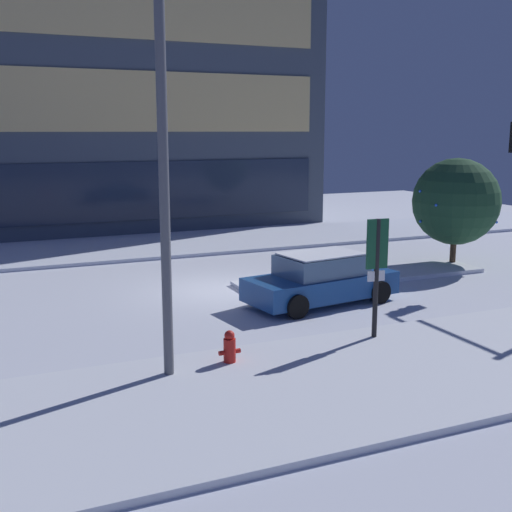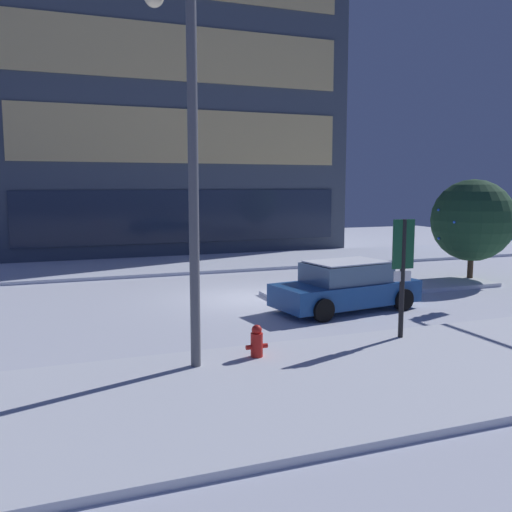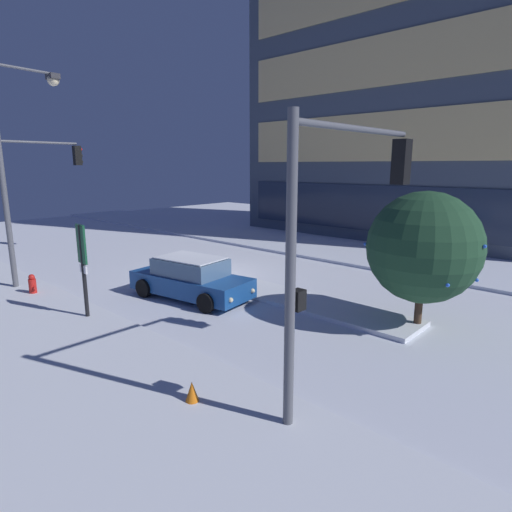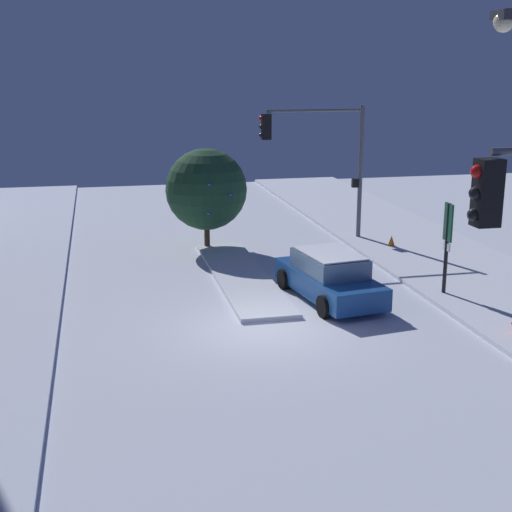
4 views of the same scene
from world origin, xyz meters
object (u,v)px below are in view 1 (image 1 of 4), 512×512
object	(u,v)px
fire_hydrant	(230,350)
parking_info_sign	(377,265)
car_near	(321,280)
street_lamp_arched	(150,113)
decorated_tree_median	(456,202)

from	to	relation	value
fire_hydrant	parking_info_sign	distance (m)	4.07
car_near	parking_info_sign	bearing A→B (deg)	-107.17
street_lamp_arched	decorated_tree_median	xyz separation A→B (m)	(12.90, 6.01, -2.92)
car_near	decorated_tree_median	bearing A→B (deg)	12.58
car_near	parking_info_sign	xyz separation A→B (m)	(-0.56, -3.60, 1.19)
car_near	fire_hydrant	size ratio (longest dim) A/B	5.71
decorated_tree_median	car_near	bearing A→B (deg)	-159.13
car_near	decorated_tree_median	distance (m)	7.81
street_lamp_arched	parking_info_sign	size ratio (longest dim) A/B	2.78
street_lamp_arched	parking_info_sign	bearing A→B (deg)	-99.80
car_near	fire_hydrant	bearing A→B (deg)	-147.01
car_near	street_lamp_arched	xyz separation A→B (m)	(-5.78, -3.29, 4.61)
street_lamp_arched	fire_hydrant	xyz separation A→B (m)	(1.44, -0.51, -4.92)
decorated_tree_median	parking_info_sign	bearing A→B (deg)	-140.60
street_lamp_arched	fire_hydrant	world-z (taller)	street_lamp_arched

